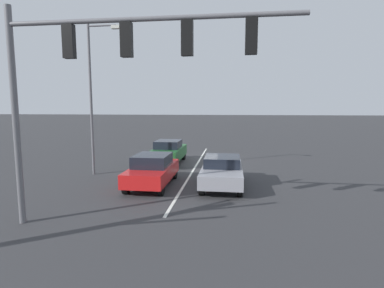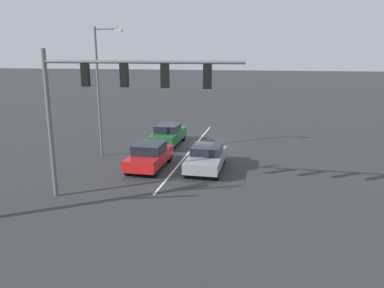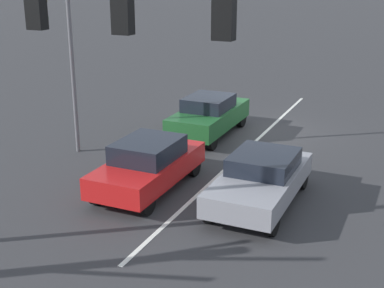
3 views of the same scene
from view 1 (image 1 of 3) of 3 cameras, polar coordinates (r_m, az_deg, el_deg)
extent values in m
plane|color=#333335|center=(20.64, 1.38, -3.18)|extent=(240.00, 240.00, 0.00)
cube|color=silver|center=(18.29, 0.56, -4.49)|extent=(0.12, 16.81, 0.01)
cube|color=red|center=(14.18, -7.52, -5.39)|extent=(1.76, 4.12, 0.61)
cube|color=black|center=(14.07, -7.55, -3.08)|extent=(1.55, 1.97, 0.54)
cube|color=red|center=(15.94, -3.50, -3.39)|extent=(0.24, 0.06, 0.12)
cube|color=red|center=(16.21, -7.79, -3.26)|extent=(0.24, 0.06, 0.12)
cylinder|color=black|center=(12.67, -5.94, -8.31)|extent=(0.22, 0.64, 0.64)
cylinder|color=black|center=(13.09, -12.42, -7.93)|extent=(0.22, 0.64, 0.64)
cylinder|color=black|center=(15.49, -3.37, -5.43)|extent=(0.22, 0.64, 0.64)
cylinder|color=black|center=(15.84, -8.74, -5.22)|extent=(0.22, 0.64, 0.64)
cube|color=gray|center=(14.02, 5.72, -5.51)|extent=(1.84, 4.27, 0.58)
cube|color=black|center=(14.16, 5.78, -3.25)|extent=(1.62, 1.88, 0.46)
cube|color=red|center=(16.04, 8.28, -3.43)|extent=(0.24, 0.06, 0.12)
cube|color=red|center=(16.07, 3.67, -3.35)|extent=(0.24, 0.06, 0.12)
cylinder|color=black|center=(12.58, 9.11, -8.38)|extent=(0.22, 0.67, 0.67)
cylinder|color=black|center=(12.63, 1.86, -8.23)|extent=(0.22, 0.67, 0.67)
cylinder|color=black|center=(15.59, 8.81, -5.36)|extent=(0.22, 0.67, 0.67)
cylinder|color=black|center=(15.63, 2.99, -5.25)|extent=(0.22, 0.67, 0.67)
cube|color=#1E5928|center=(19.54, -4.49, -1.73)|extent=(1.75, 4.29, 0.68)
cube|color=black|center=(19.39, -4.55, -0.05)|extent=(1.54, 1.87, 0.49)
cube|color=red|center=(21.45, -1.73, -0.47)|extent=(0.24, 0.06, 0.12)
cube|color=red|center=(21.68, -4.92, -0.41)|extent=(0.24, 0.06, 0.12)
cylinder|color=black|center=(17.96, -3.18, -3.61)|extent=(0.22, 0.69, 0.69)
cylinder|color=black|center=(18.29, -7.78, -3.47)|extent=(0.22, 0.69, 0.69)
cylinder|color=black|center=(20.96, -1.61, -2.06)|extent=(0.22, 0.69, 0.69)
cylinder|color=black|center=(21.25, -5.58, -1.96)|extent=(0.22, 0.69, 0.69)
cylinder|color=slate|center=(10.65, -30.57, 4.21)|extent=(0.20, 0.20, 6.64)
cylinder|color=slate|center=(9.03, -8.17, 22.54)|extent=(8.51, 0.14, 0.14)
cube|color=black|center=(8.61, 11.24, 19.51)|extent=(0.32, 0.22, 0.95)
sphere|color=red|center=(8.83, 11.22, 21.10)|extent=(0.20, 0.20, 0.20)
sphere|color=#4C420C|center=(8.76, 11.17, 19.29)|extent=(0.20, 0.20, 0.20)
sphere|color=#0A3814|center=(8.71, 11.12, 17.46)|extent=(0.20, 0.20, 0.20)
cube|color=black|center=(8.68, -0.92, 19.53)|extent=(0.32, 0.22, 0.95)
sphere|color=red|center=(8.90, -0.76, 21.10)|extent=(0.20, 0.20, 0.20)
sphere|color=#4C420C|center=(8.84, -0.75, 19.31)|extent=(0.20, 0.20, 0.20)
sphere|color=#0A3814|center=(8.78, -0.75, 17.49)|extent=(0.20, 0.20, 0.20)
cube|color=black|center=(9.09, -12.37, 18.81)|extent=(0.32, 0.22, 0.95)
sphere|color=red|center=(9.30, -12.06, 20.34)|extent=(0.20, 0.20, 0.20)
sphere|color=#4C420C|center=(9.24, -12.01, 18.62)|extent=(0.20, 0.20, 0.20)
sphere|color=#0A3814|center=(9.19, -11.96, 16.88)|extent=(0.20, 0.20, 0.20)
cube|color=black|center=(9.79, -22.39, 17.59)|extent=(0.32, 0.22, 0.95)
sphere|color=red|center=(9.99, -21.99, 19.06)|extent=(0.20, 0.20, 0.20)
sphere|color=#4C420C|center=(9.93, -21.91, 17.45)|extent=(0.20, 0.20, 0.20)
sphere|color=#0A3814|center=(9.88, -21.83, 15.83)|extent=(0.20, 0.20, 0.20)
cylinder|color=slate|center=(17.00, -18.68, 7.78)|extent=(0.14, 0.14, 7.98)
cylinder|color=slate|center=(17.19, -16.81, 20.78)|extent=(1.51, 0.09, 0.09)
cube|color=beige|center=(16.88, -14.31, 20.77)|extent=(0.44, 0.24, 0.16)
camera|label=2|loc=(7.44, 163.45, 15.11)|focal=35.00mm
camera|label=3|loc=(4.24, 87.70, 35.87)|focal=50.00mm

